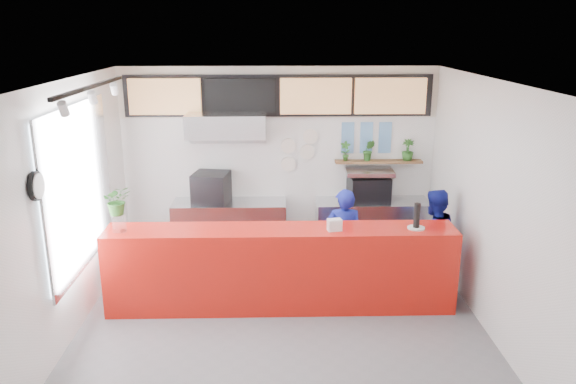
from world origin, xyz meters
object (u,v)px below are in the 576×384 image
(service_counter, at_px, (281,268))
(pepper_mill, at_px, (417,215))
(panini_oven, at_px, (211,188))
(espresso_machine, at_px, (369,189))
(staff_right, at_px, (433,239))
(staff_center, at_px, (343,239))

(service_counter, distance_m, pepper_mill, 1.88)
(panini_oven, relative_size, espresso_machine, 0.85)
(staff_right, relative_size, pepper_mill, 4.46)
(staff_center, height_order, pepper_mill, staff_center)
(panini_oven, xyz_separation_m, staff_center, (1.96, -1.23, -0.41))
(espresso_machine, relative_size, staff_right, 0.44)
(espresso_machine, bearing_deg, panini_oven, 174.37)
(staff_center, bearing_deg, panini_oven, -29.66)
(service_counter, xyz_separation_m, panini_oven, (-1.07, 1.80, 0.59))
(pepper_mill, bearing_deg, staff_right, 56.38)
(panini_oven, distance_m, staff_right, 3.47)
(staff_right, bearing_deg, panini_oven, -52.27)
(service_counter, height_order, staff_right, staff_right)
(service_counter, distance_m, staff_right, 2.23)
(panini_oven, bearing_deg, pepper_mill, -23.22)
(panini_oven, height_order, espresso_machine, panini_oven)
(service_counter, xyz_separation_m, staff_right, (2.14, 0.59, 0.17))
(staff_right, bearing_deg, staff_center, -31.11)
(pepper_mill, bearing_deg, espresso_machine, 99.54)
(staff_center, distance_m, staff_right, 1.26)
(service_counter, distance_m, staff_center, 1.07)
(staff_center, bearing_deg, espresso_machine, -111.41)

